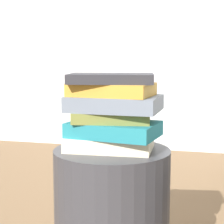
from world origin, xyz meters
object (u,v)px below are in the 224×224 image
at_px(book_olive, 114,116).
at_px(book_charcoal, 110,78).
at_px(book_teal, 114,129).
at_px(side_table, 112,213).
at_px(book_slate, 115,103).
at_px(book_ochre, 112,89).
at_px(book_cream, 110,142).

height_order(book_olive, book_charcoal, book_charcoal).
bearing_deg(book_teal, side_table, 147.49).
relative_size(side_table, book_slate, 1.50).
relative_size(book_teal, book_charcoal, 1.04).
bearing_deg(side_table, book_ochre, -108.62).
distance_m(side_table, book_charcoal, 0.47).
xyz_separation_m(side_table, book_charcoal, (-0.00, -0.01, 0.47)).
bearing_deg(book_teal, book_charcoal, -153.56).
bearing_deg(book_charcoal, side_table, 63.63).
distance_m(book_olive, book_ochre, 0.09).
relative_size(book_cream, book_olive, 1.13).
bearing_deg(book_cream, book_ochre, -34.44).
distance_m(book_cream, book_slate, 0.14).
bearing_deg(side_table, book_slate, 45.25).
xyz_separation_m(book_teal, book_slate, (-0.00, 0.01, 0.09)).
distance_m(book_olive, book_slate, 0.04).
distance_m(side_table, book_teal, 0.30).
relative_size(book_teal, book_ochre, 1.09).
distance_m(book_cream, book_olive, 0.09).
bearing_deg(book_charcoal, book_olive, 55.09).
xyz_separation_m(side_table, book_olive, (0.00, 0.01, 0.34)).
distance_m(book_cream, book_ochre, 0.18).
bearing_deg(book_olive, book_cream, -175.34).
distance_m(book_slate, book_charcoal, 0.09).
bearing_deg(book_slate, book_cream, -163.31).
distance_m(side_table, book_slate, 0.38).
xyz_separation_m(side_table, book_ochre, (-0.00, -0.00, 0.43)).
xyz_separation_m(book_slate, book_ochre, (-0.01, -0.01, 0.05)).
relative_size(book_olive, book_ochre, 0.95).
bearing_deg(book_ochre, book_charcoal, -101.25).
bearing_deg(book_ochre, side_table, 76.15).
bearing_deg(book_slate, book_teal, -85.62).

